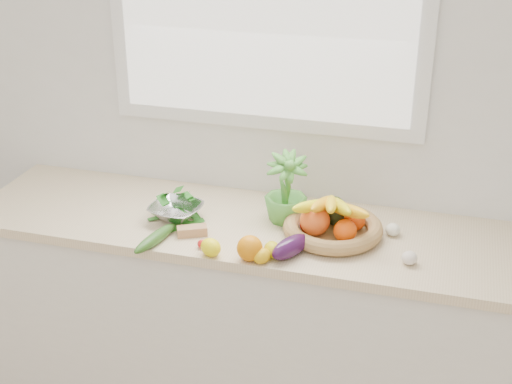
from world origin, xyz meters
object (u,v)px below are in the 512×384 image
(potted_herb, at_px, (286,190))
(fruit_basket, at_px, (332,223))
(cucumber, at_px, (155,238))
(eggplant, at_px, (291,247))
(colander_with_spinach, at_px, (176,207))
(apple, at_px, (310,224))

(potted_herb, distance_m, fruit_basket, 0.23)
(cucumber, bearing_deg, fruit_basket, 21.55)
(cucumber, bearing_deg, eggplant, 5.85)
(eggplant, distance_m, colander_with_spinach, 0.53)
(fruit_basket, bearing_deg, cucumber, -158.45)
(fruit_basket, distance_m, colander_with_spinach, 0.62)
(eggplant, xyz_separation_m, colander_with_spinach, (-0.51, 0.15, 0.02))
(cucumber, relative_size, colander_with_spinach, 1.08)
(apple, xyz_separation_m, eggplant, (-0.03, -0.19, -0.00))
(eggplant, distance_m, cucumber, 0.51)
(eggplant, height_order, potted_herb, potted_herb)
(apple, bearing_deg, potted_herb, 144.71)
(eggplant, height_order, cucumber, eggplant)
(apple, bearing_deg, eggplant, -99.13)
(apple, bearing_deg, fruit_basket, 4.05)
(colander_with_spinach, bearing_deg, cucumber, -90.80)
(eggplant, height_order, colander_with_spinach, colander_with_spinach)
(eggplant, distance_m, fruit_basket, 0.23)
(apple, xyz_separation_m, cucumber, (-0.54, -0.24, -0.02))
(apple, height_order, fruit_basket, fruit_basket)
(potted_herb, bearing_deg, cucumber, -142.66)
(fruit_basket, relative_size, colander_with_spinach, 1.87)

